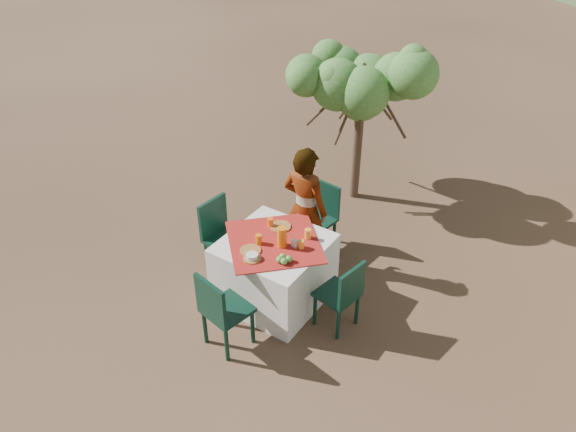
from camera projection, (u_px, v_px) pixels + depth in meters
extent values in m
plane|color=#322316|center=(313.00, 284.00, 6.43)|extent=(160.00, 160.00, 0.00)
cube|color=silver|center=(274.00, 270.00, 6.04)|extent=(1.02, 1.02, 0.75)
cube|color=maroon|center=(274.00, 242.00, 5.83)|extent=(1.30, 1.30, 0.01)
cylinder|color=black|center=(297.00, 236.00, 6.84)|extent=(0.04, 0.04, 0.43)
cylinder|color=black|center=(318.00, 246.00, 6.66)|extent=(0.04, 0.04, 0.43)
cylinder|color=black|center=(313.00, 224.00, 7.04)|extent=(0.04, 0.04, 0.43)
cylinder|color=black|center=(334.00, 234.00, 6.87)|extent=(0.04, 0.04, 0.43)
cube|color=black|center=(316.00, 220.00, 6.73)|extent=(0.45, 0.45, 0.04)
cube|color=black|center=(326.00, 198.00, 6.72)|extent=(0.40, 0.09, 0.42)
cylinder|color=black|center=(253.00, 326.00, 5.57)|extent=(0.04, 0.04, 0.44)
cylinder|color=black|center=(231.00, 309.00, 5.76)|extent=(0.04, 0.04, 0.44)
cylinder|color=black|center=(227.00, 344.00, 5.37)|extent=(0.04, 0.04, 0.44)
cylinder|color=black|center=(205.00, 326.00, 5.57)|extent=(0.04, 0.04, 0.44)
cube|color=black|center=(227.00, 309.00, 5.44)|extent=(0.49, 0.49, 0.04)
cube|color=black|center=(210.00, 301.00, 5.20)|extent=(0.41, 0.12, 0.43)
cylinder|color=black|center=(228.00, 268.00, 6.32)|extent=(0.04, 0.04, 0.45)
cylinder|color=black|center=(248.00, 253.00, 6.54)|extent=(0.04, 0.04, 0.45)
cylinder|color=black|center=(207.00, 256.00, 6.49)|extent=(0.04, 0.04, 0.45)
cylinder|color=black|center=(227.00, 242.00, 6.71)|extent=(0.04, 0.04, 0.45)
cube|color=black|center=(226.00, 239.00, 6.39)|extent=(0.45, 0.45, 0.04)
cube|color=black|center=(213.00, 216.00, 6.35)|extent=(0.07, 0.42, 0.44)
cylinder|color=black|center=(334.00, 294.00, 5.98)|extent=(0.04, 0.04, 0.41)
cylinder|color=black|center=(315.00, 309.00, 5.79)|extent=(0.04, 0.04, 0.41)
cylinder|color=black|center=(357.00, 308.00, 5.80)|extent=(0.04, 0.04, 0.41)
cylinder|color=black|center=(338.00, 324.00, 5.62)|extent=(0.04, 0.04, 0.41)
cube|color=black|center=(337.00, 294.00, 5.68)|extent=(0.44, 0.44, 0.04)
cube|color=black|center=(352.00, 285.00, 5.46)|extent=(0.10, 0.38, 0.40)
imported|color=#8C6651|center=(305.00, 209.00, 6.33)|extent=(0.57, 0.38, 1.53)
cylinder|color=#4A3825|center=(357.00, 149.00, 7.61)|extent=(0.13, 0.13, 1.47)
sphere|color=#296726|center=(361.00, 98.00, 7.19)|extent=(0.63, 0.63, 0.63)
sphere|color=#296726|center=(404.00, 96.00, 6.84)|extent=(0.59, 0.59, 0.59)
sphere|color=#296726|center=(330.00, 80.00, 7.45)|extent=(0.55, 0.55, 0.55)
sphere|color=#296726|center=(389.00, 71.00, 7.43)|extent=(0.57, 0.57, 0.57)
sphere|color=#296726|center=(345.00, 109.00, 6.78)|extent=(0.50, 0.50, 0.50)
cylinder|color=brown|center=(280.00, 226.00, 6.04)|extent=(0.23, 0.23, 0.01)
cylinder|color=brown|center=(250.00, 250.00, 5.69)|extent=(0.22, 0.22, 0.01)
cylinder|color=orange|center=(270.00, 223.00, 6.03)|extent=(0.06, 0.06, 0.10)
cylinder|color=orange|center=(259.00, 239.00, 5.77)|extent=(0.07, 0.07, 0.11)
cylinder|color=orange|center=(282.00, 237.00, 5.70)|extent=(0.10, 0.10, 0.22)
cylinder|color=brown|center=(252.00, 258.00, 5.58)|extent=(0.18, 0.18, 0.01)
cylinder|color=silver|center=(252.00, 256.00, 5.57)|extent=(0.12, 0.12, 0.04)
cylinder|color=orange|center=(301.00, 244.00, 5.71)|extent=(0.06, 0.06, 0.09)
cylinder|color=orange|center=(308.00, 234.00, 5.85)|extent=(0.07, 0.07, 0.11)
cube|color=silver|center=(295.00, 243.00, 5.73)|extent=(0.07, 0.04, 0.08)
sphere|color=#518B32|center=(283.00, 257.00, 5.55)|extent=(0.07, 0.07, 0.07)
sphere|color=#518B32|center=(289.00, 259.00, 5.53)|extent=(0.07, 0.07, 0.07)
sphere|color=#518B32|center=(284.00, 261.00, 5.50)|extent=(0.07, 0.07, 0.07)
sphere|color=#518B32|center=(280.00, 260.00, 5.52)|extent=(0.07, 0.07, 0.07)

